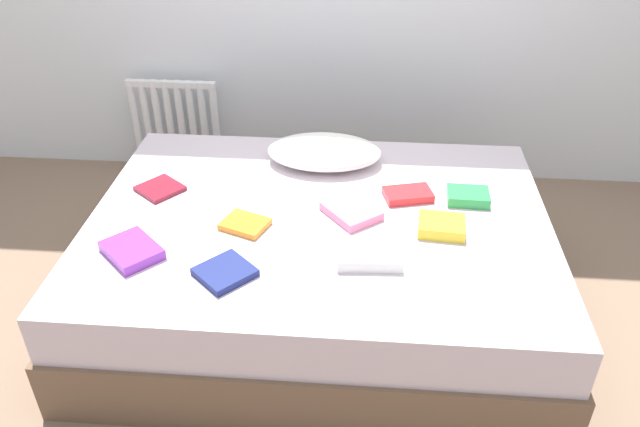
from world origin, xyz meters
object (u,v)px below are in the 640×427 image
(radiator, at_px, (175,121))
(textbook_white, at_px, (369,255))
(bed, at_px, (319,263))
(textbook_navy, at_px, (225,272))
(pillow, at_px, (324,152))
(textbook_maroon, at_px, (160,189))
(textbook_yellow, at_px, (442,226))
(textbook_pink, at_px, (351,211))
(textbook_purple, at_px, (132,250))
(textbook_green, at_px, (468,196))
(textbook_red, at_px, (408,195))
(textbook_orange, at_px, (245,224))

(radiator, xyz_separation_m, textbook_white, (1.20, -1.49, 0.17))
(bed, distance_m, textbook_navy, 0.60)
(textbook_navy, bearing_deg, pillow, 115.20)
(bed, relative_size, textbook_maroon, 11.29)
(textbook_yellow, xyz_separation_m, textbook_navy, (-0.83, -0.36, -0.01))
(textbook_maroon, xyz_separation_m, textbook_pink, (0.88, -0.13, 0.01))
(textbook_purple, distance_m, textbook_maroon, 0.49)
(bed, relative_size, textbook_green, 10.96)
(radiator, height_order, textbook_purple, radiator)
(textbook_pink, height_order, textbook_red, textbook_pink)
(bed, relative_size, textbook_red, 9.59)
(radiator, distance_m, textbook_pink, 1.63)
(pillow, relative_size, textbook_green, 3.03)
(textbook_white, height_order, textbook_red, textbook_white)
(textbook_white, distance_m, textbook_navy, 0.55)
(radiator, relative_size, textbook_maroon, 3.06)
(textbook_orange, distance_m, textbook_red, 0.74)
(textbook_white, xyz_separation_m, textbook_yellow, (0.29, 0.22, 0.00))
(textbook_purple, bearing_deg, pillow, 93.77)
(textbook_orange, relative_size, textbook_pink, 0.80)
(textbook_navy, height_order, textbook_pink, textbook_pink)
(textbook_orange, relative_size, textbook_green, 0.99)
(textbook_maroon, bearing_deg, textbook_white, 14.25)
(bed, xyz_separation_m, textbook_pink, (0.14, 0.02, 0.27))
(textbook_navy, height_order, textbook_orange, textbook_navy)
(textbook_white, bearing_deg, bed, 123.18)
(radiator, xyz_separation_m, textbook_red, (1.36, -1.02, 0.16))
(textbook_yellow, distance_m, textbook_orange, 0.81)
(textbook_maroon, bearing_deg, textbook_pink, 30.50)
(textbook_maroon, distance_m, textbook_orange, 0.51)
(textbook_yellow, height_order, textbook_green, textbook_yellow)
(textbook_pink, bearing_deg, textbook_white, -24.74)
(textbook_orange, height_order, textbook_pink, textbook_pink)
(textbook_purple, height_order, textbook_red, textbook_purple)
(textbook_yellow, distance_m, textbook_maroon, 1.27)
(pillow, bearing_deg, textbook_pink, -71.86)
(textbook_white, bearing_deg, textbook_green, 44.02)
(textbook_maroon, xyz_separation_m, textbook_orange, (0.44, -0.26, 0.00))
(pillow, bearing_deg, textbook_yellow, -46.42)
(textbook_yellow, height_order, textbook_orange, textbook_yellow)
(radiator, bearing_deg, textbook_orange, -62.54)
(radiator, xyz_separation_m, textbook_orange, (0.68, -1.31, 0.16))
(textbook_orange, bearing_deg, textbook_green, 38.21)
(bed, distance_m, pillow, 0.57)
(pillow, height_order, textbook_green, pillow)
(radiator, height_order, textbook_orange, radiator)
(bed, bearing_deg, textbook_navy, -126.38)
(bed, relative_size, textbook_purple, 8.86)
(textbook_orange, bearing_deg, pillow, 85.58)
(textbook_purple, xyz_separation_m, textbook_red, (1.09, 0.51, -0.00))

